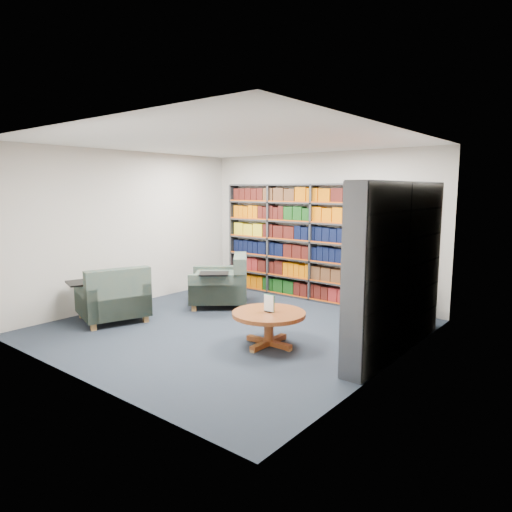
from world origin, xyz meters
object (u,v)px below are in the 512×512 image
Objects in this scene: chair_teal_front at (114,299)px; coffee_table at (269,319)px; chair_teal_left at (224,285)px; chair_green_right at (385,305)px.

chair_teal_front is 1.31× the size of coffee_table.
chair_teal_left reaches higher than chair_teal_front.
coffee_table is (1.97, -1.25, 0.00)m from chair_teal_left.
chair_teal_left reaches higher than chair_green_right.
chair_green_right is at bearing 66.96° from coffee_table.
chair_green_right is at bearing 14.06° from chair_teal_left.
chair_teal_front is at bearing -166.36° from coffee_table.
chair_teal_left is 1.26× the size of chair_green_right.
chair_teal_front is (-0.67, -1.89, -0.01)m from chair_teal_left.
chair_green_right is (2.80, 0.70, -0.07)m from chair_teal_left.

